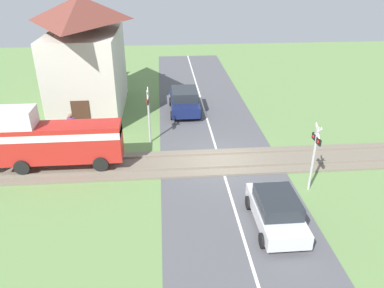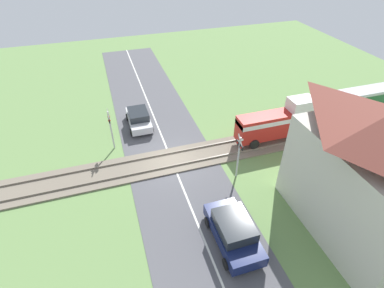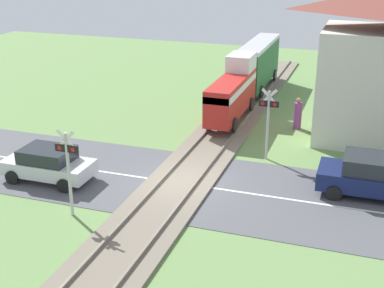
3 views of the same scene
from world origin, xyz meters
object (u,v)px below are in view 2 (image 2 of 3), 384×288
object	(u,v)px
train	(319,113)
crossing_signal_east_approach	(239,151)
crossing_signal_west_approach	(110,125)
car_near_crossing	(139,118)
station_building	(368,177)
pedestrian_by_station	(303,161)
car_far_side	(233,231)

from	to	relation	value
train	crossing_signal_east_approach	xyz separation A→B (m)	(2.84, -8.16, 0.26)
crossing_signal_west_approach	car_near_crossing	bearing A→B (deg)	136.59
station_building	pedestrian_by_station	distance (m)	5.78
crossing_signal_west_approach	pedestrian_by_station	bearing A→B (deg)	62.27
crossing_signal_west_approach	pedestrian_by_station	world-z (taller)	crossing_signal_west_approach
train	crossing_signal_west_approach	distance (m)	15.99
train	crossing_signal_west_approach	world-z (taller)	train
car_far_side	crossing_signal_east_approach	size ratio (longest dim) A/B	1.24
train	crossing_signal_west_approach	xyz separation A→B (m)	(-2.84, -15.73, 0.26)
train	pedestrian_by_station	bearing A→B (deg)	-44.80
car_near_crossing	crossing_signal_east_approach	xyz separation A→B (m)	(8.16, 5.23, 1.37)
car_far_side	pedestrian_by_station	world-z (taller)	pedestrian_by_station
car_far_side	station_building	size ratio (longest dim) A/B	0.49
crossing_signal_west_approach	pedestrian_by_station	distance (m)	13.84
car_far_side	crossing_signal_west_approach	distance (m)	11.65
crossing_signal_east_approach	pedestrian_by_station	xyz separation A→B (m)	(0.73, 4.62, -1.35)
train	car_far_side	xyz separation A→B (m)	(7.49, -10.51, -1.01)
crossing_signal_west_approach	crossing_signal_east_approach	distance (m)	9.46
crossing_signal_east_approach	pedestrian_by_station	distance (m)	4.87
car_near_crossing	crossing_signal_west_approach	xyz separation A→B (m)	(2.48, -2.35, 1.37)
car_near_crossing	car_far_side	world-z (taller)	car_far_side
car_far_side	crossing_signal_west_approach	size ratio (longest dim) A/B	1.24
train	pedestrian_by_station	xyz separation A→B (m)	(3.57, -3.54, -1.09)
train	car_near_crossing	world-z (taller)	train
car_far_side	station_building	distance (m)	7.23
train	station_building	bearing A→B (deg)	-24.96
crossing_signal_west_approach	station_building	distance (m)	16.43
crossing_signal_east_approach	station_building	size ratio (longest dim) A/B	0.39
car_near_crossing	pedestrian_by_station	bearing A→B (deg)	47.93
station_building	pedestrian_by_station	xyz separation A→B (m)	(-4.94, 0.42, -2.98)
car_far_side	crossing_signal_east_approach	xyz separation A→B (m)	(-4.66, 2.35, 1.28)
crossing_signal_east_approach	station_building	xyz separation A→B (m)	(5.67, 4.20, 1.63)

